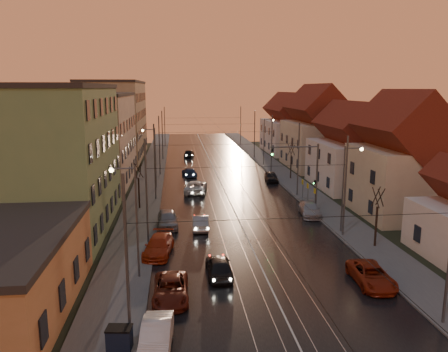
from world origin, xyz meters
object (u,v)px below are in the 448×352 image
object	(u,v)px
parked_left_0	(156,337)
parked_right_1	(310,209)
driving_car_0	(219,266)
driving_car_3	(189,172)
traffic_light_mast	(308,168)
parked_right_0	(371,275)
driving_car_2	(196,187)
parked_left_1	(171,289)
street_lamp_3	(266,137)
dumpster	(119,339)
driving_car_1	(201,222)
parked_left_2	(159,246)
street_lamp_1	(347,180)
driving_car_4	(189,153)
street_lamp_0	(132,211)
parked_left_3	(167,219)
parked_right_2	(271,177)
street_lamp_2	(153,152)

from	to	relation	value
parked_left_0	parked_right_1	xyz separation A→B (m)	(14.84, 22.28, -0.02)
driving_car_0	driving_car_3	distance (m)	35.93
traffic_light_mast	parked_right_0	bearing A→B (deg)	-93.56
driving_car_2	driving_car_0	bearing A→B (deg)	98.73
traffic_light_mast	driving_car_0	distance (m)	20.12
parked_left_0	parked_left_1	bearing A→B (deg)	86.29
driving_car_2	parked_left_0	size ratio (longest dim) A/B	1.30
street_lamp_3	dumpster	size ratio (longest dim) A/B	6.67
parked_right_0	parked_right_1	world-z (taller)	parked_right_1
parked_right_1	driving_car_1	bearing A→B (deg)	-157.12
traffic_light_mast	parked_left_2	size ratio (longest dim) A/B	1.46
street_lamp_1	dumpster	distance (m)	24.99
street_lamp_1	parked_right_0	world-z (taller)	street_lamp_1
driving_car_2	driving_car_4	distance (m)	29.55
parked_right_0	driving_car_3	bearing A→B (deg)	109.01
street_lamp_0	parked_left_3	xyz separation A→B (m)	(2.07, 11.40, -4.10)
driving_car_3	driving_car_0	bearing A→B (deg)	83.80
street_lamp_3	street_lamp_1	bearing A→B (deg)	-90.00
parked_left_3	parked_right_2	xyz separation A→B (m)	(14.26, 19.21, -0.09)
street_lamp_0	parked_right_0	xyz separation A→B (m)	(15.94, -2.67, -4.22)
parked_left_0	dumpster	distance (m)	1.82
parked_left_2	parked_right_2	xyz separation A→B (m)	(14.82, 26.24, -0.01)
street_lamp_2	parked_left_0	distance (m)	36.93
street_lamp_0	street_lamp_2	distance (m)	28.00
street_lamp_2	parked_right_2	bearing A→B (deg)	9.08
driving_car_0	driving_car_2	world-z (taller)	driving_car_2
driving_car_0	driving_car_4	world-z (taller)	driving_car_0
driving_car_2	parked_left_2	distance (m)	20.99
street_lamp_0	driving_car_2	xyz separation A→B (m)	(5.40, 25.00, -4.11)
driving_car_4	driving_car_2	bearing A→B (deg)	97.02
street_lamp_3	parked_right_0	bearing A→B (deg)	-92.79
street_lamp_0	parked_left_2	size ratio (longest dim) A/B	1.62
street_lamp_1	driving_car_0	world-z (taller)	street_lamp_1
street_lamp_1	dumpster	world-z (taller)	street_lamp_1
driving_car_2	parked_right_1	bearing A→B (deg)	142.50
parked_left_1	dumpster	distance (m)	5.90
driving_car_1	parked_right_0	size ratio (longest dim) A/B	0.86
traffic_light_mast	parked_left_2	bearing A→B (deg)	-143.29
parked_left_1	street_lamp_1	bearing A→B (deg)	36.30
traffic_light_mast	driving_car_4	world-z (taller)	traffic_light_mast
parked_left_3	parked_right_2	distance (m)	23.92
parked_left_1	parked_right_2	world-z (taller)	parked_right_2
street_lamp_0	street_lamp_1	world-z (taller)	same
street_lamp_1	driving_car_1	bearing A→B (deg)	169.57
street_lamp_3	parked_left_2	size ratio (longest dim) A/B	1.62
parked_right_2	parked_left_2	bearing A→B (deg)	-114.62
street_lamp_1	driving_car_4	size ratio (longest dim) A/B	1.88
driving_car_2	dumpster	bearing A→B (deg)	88.62
parked_left_3	parked_right_1	xyz separation A→B (m)	(14.63, 2.24, -0.10)
street_lamp_1	driving_car_0	bearing A→B (deg)	-146.22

